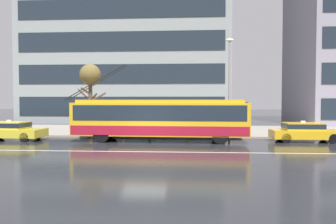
# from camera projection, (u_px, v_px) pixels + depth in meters

# --- Properties ---
(ground_plane) EXTENTS (160.00, 160.00, 0.00)m
(ground_plane) POSITION_uv_depth(u_px,v_px,m) (144.00, 148.00, 17.85)
(ground_plane) COLOR #25272B
(sidewalk_slab) EXTENTS (80.00, 10.00, 0.14)m
(sidewalk_slab) POSITION_uv_depth(u_px,v_px,m) (160.00, 130.00, 27.74)
(sidewalk_slab) COLOR gray
(sidewalk_slab) RESTS_ON ground_plane
(lane_centre_line) EXTENTS (72.00, 0.14, 0.01)m
(lane_centre_line) POSITION_uv_depth(u_px,v_px,m) (141.00, 152.00, 16.65)
(lane_centre_line) COLOR silver
(lane_centre_line) RESTS_ON ground_plane
(trolleybus) EXTENTS (12.37, 2.86, 5.15)m
(trolleybus) POSITION_uv_depth(u_px,v_px,m) (160.00, 118.00, 21.06)
(trolleybus) COLOR gold
(trolleybus) RESTS_ON ground_plane
(taxi_queued_behind_bus) EXTENTS (4.54, 2.11, 1.39)m
(taxi_queued_behind_bus) POSITION_uv_depth(u_px,v_px,m) (11.00, 130.00, 21.55)
(taxi_queued_behind_bus) COLOR yellow
(taxi_queued_behind_bus) RESTS_ON ground_plane
(taxi_ahead_of_bus) EXTENTS (4.43, 1.78, 1.39)m
(taxi_ahead_of_bus) POSITION_uv_depth(u_px,v_px,m) (304.00, 131.00, 20.67)
(taxi_ahead_of_bus) COLOR gold
(taxi_ahead_of_bus) RESTS_ON ground_plane
(pedestrian_at_shelter) EXTENTS (0.93, 0.93, 1.93)m
(pedestrian_at_shelter) POSITION_uv_depth(u_px,v_px,m) (188.00, 114.00, 24.43)
(pedestrian_at_shelter) COLOR black
(pedestrian_at_shelter) RESTS_ON sidewalk_slab
(pedestrian_approaching_curb) EXTENTS (1.59, 1.59, 2.02)m
(pedestrian_approaching_curb) POSITION_uv_depth(u_px,v_px,m) (156.00, 112.00, 24.44)
(pedestrian_approaching_curb) COLOR navy
(pedestrian_approaching_curb) RESTS_ON sidewalk_slab
(pedestrian_walking_past) EXTENTS (1.29, 1.29, 1.97)m
(pedestrian_walking_past) POSITION_uv_depth(u_px,v_px,m) (123.00, 114.00, 25.10)
(pedestrian_walking_past) COLOR #4C5446
(pedestrian_walking_past) RESTS_ON sidewalk_slab
(pedestrian_waiting_by_pole) EXTENTS (1.14, 1.14, 1.98)m
(pedestrian_waiting_by_pole) POSITION_uv_depth(u_px,v_px,m) (148.00, 113.00, 25.39)
(pedestrian_waiting_by_pole) COLOR black
(pedestrian_waiting_by_pole) RESTS_ON sidewalk_slab
(street_lamp) EXTENTS (0.60, 0.32, 7.09)m
(street_lamp) POSITION_uv_depth(u_px,v_px,m) (230.00, 79.00, 22.81)
(street_lamp) COLOR gray
(street_lamp) RESTS_ON sidewalk_slab
(street_tree_bare) EXTENTS (2.24, 1.76, 5.57)m
(street_tree_bare) POSITION_uv_depth(u_px,v_px,m) (90.00, 77.00, 25.60)
(street_tree_bare) COLOR brown
(street_tree_bare) RESTS_ON sidewalk_slab
(office_tower_corner_left) EXTENTS (25.79, 13.43, 30.34)m
(office_tower_corner_left) POSITION_uv_depth(u_px,v_px,m) (130.00, 8.00, 42.11)
(office_tower_corner_left) COLOR gray
(office_tower_corner_left) RESTS_ON ground_plane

